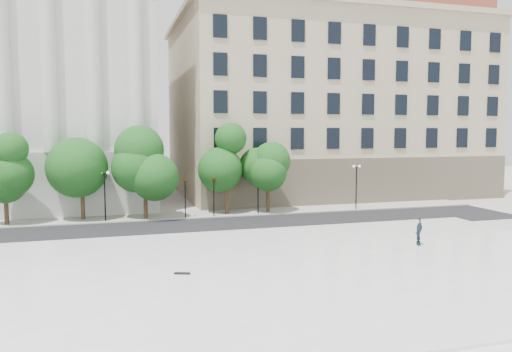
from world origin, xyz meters
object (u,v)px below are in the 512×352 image
object	(u,v)px
traffic_light_east	(214,178)
skateboard	(182,273)
traffic_light_west	(185,178)
person_lying	(418,242)

from	to	relation	value
traffic_light_east	skateboard	bearing A→B (deg)	-106.35
traffic_light_west	traffic_light_east	distance (m)	2.60
person_lying	skateboard	xyz separation A→B (m)	(-15.66, -2.23, -0.20)
traffic_light_west	traffic_light_east	size ratio (longest dim) A/B	1.02
traffic_light_west	skateboard	world-z (taller)	traffic_light_west
traffic_light_east	skateboard	world-z (taller)	traffic_light_east
traffic_light_east	traffic_light_west	bearing A→B (deg)	180.00
skateboard	traffic_light_west	bearing A→B (deg)	100.37
traffic_light_west	person_lying	distance (m)	21.14
traffic_light_west	person_lying	xyz separation A→B (m)	(12.73, -16.61, -2.99)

